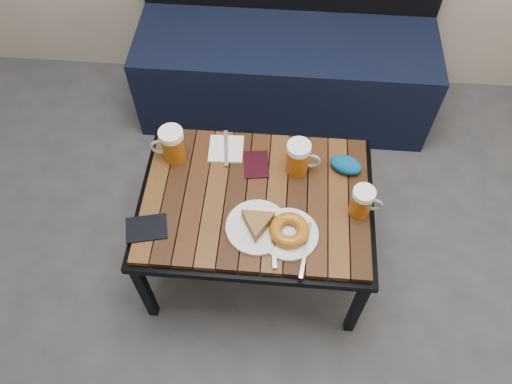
# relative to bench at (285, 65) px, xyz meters

# --- Properties ---
(bench) EXTENTS (1.40, 0.50, 0.95)m
(bench) POSITION_rel_bench_xyz_m (0.00, 0.00, 0.00)
(bench) COLOR black
(bench) RESTS_ON ground
(cafe_table) EXTENTS (0.84, 0.62, 0.47)m
(cafe_table) POSITION_rel_bench_xyz_m (-0.07, -0.91, 0.16)
(cafe_table) COLOR black
(cafe_table) RESTS_ON ground
(beer_mug_left) EXTENTS (0.13, 0.09, 0.14)m
(beer_mug_left) POSITION_rel_bench_xyz_m (-0.39, -0.76, 0.27)
(beer_mug_left) COLOR #99490C
(beer_mug_left) RESTS_ON cafe_table
(beer_mug_centre) EXTENTS (0.13, 0.09, 0.14)m
(beer_mug_centre) POSITION_rel_bench_xyz_m (0.07, -0.78, 0.27)
(beer_mug_centre) COLOR #99490C
(beer_mug_centre) RESTS_ON cafe_table
(beer_mug_right) EXTENTS (0.11, 0.08, 0.12)m
(beer_mug_right) POSITION_rel_bench_xyz_m (0.29, -0.95, 0.26)
(beer_mug_right) COLOR #99490C
(beer_mug_right) RESTS_ON cafe_table
(plate_pie) EXTENTS (0.21, 0.21, 0.06)m
(plate_pie) POSITION_rel_bench_xyz_m (-0.05, -1.04, 0.22)
(plate_pie) COLOR white
(plate_pie) RESTS_ON cafe_table
(plate_bagel) EXTENTS (0.20, 0.26, 0.06)m
(plate_bagel) POSITION_rel_bench_xyz_m (0.05, -1.06, 0.22)
(plate_bagel) COLOR white
(plate_bagel) RESTS_ON cafe_table
(napkin_left) EXTENTS (0.13, 0.17, 0.01)m
(napkin_left) POSITION_rel_bench_xyz_m (-0.20, -0.71, 0.20)
(napkin_left) COLOR white
(napkin_left) RESTS_ON cafe_table
(napkin_right) EXTENTS (0.14, 0.12, 0.01)m
(napkin_right) POSITION_rel_bench_xyz_m (-0.06, -1.04, 0.20)
(napkin_right) COLOR white
(napkin_right) RESTS_ON cafe_table
(passport_navy) EXTENTS (0.16, 0.13, 0.01)m
(passport_navy) POSITION_rel_bench_xyz_m (-0.43, -1.07, 0.20)
(passport_navy) COLOR black
(passport_navy) RESTS_ON cafe_table
(passport_burgundy) EXTENTS (0.10, 0.13, 0.01)m
(passport_burgundy) POSITION_rel_bench_xyz_m (-0.08, -0.77, 0.20)
(passport_burgundy) COLOR black
(passport_burgundy) RESTS_ON cafe_table
(knit_pouch) EXTENTS (0.14, 0.12, 0.05)m
(knit_pouch) POSITION_rel_bench_xyz_m (0.25, -0.76, 0.23)
(knit_pouch) COLOR navy
(knit_pouch) RESTS_ON cafe_table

